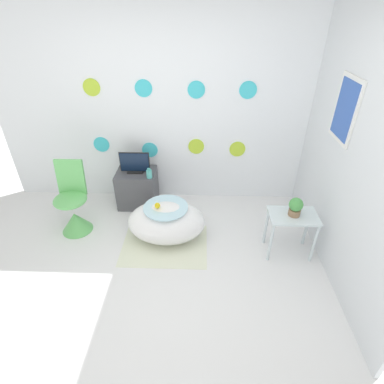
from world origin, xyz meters
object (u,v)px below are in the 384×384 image
Objects in this scene: bathtub at (167,222)px; vase at (149,174)px; chair at (74,211)px; potted_plant_left at (296,207)px; tv at (135,164)px.

bathtub is 0.69m from vase.
chair reaches higher than potted_plant_left.
bathtub is 1.13m from chair.
chair is 4.36× the size of potted_plant_left.
tv is 0.26m from vase.
vase is 1.79m from potted_plant_left.
chair is 1.00m from vase.
bathtub is at bearing 172.03° from potted_plant_left.
chair is at bearing -138.52° from tv.
potted_plant_left is at bearing -6.99° from chair.
potted_plant_left is at bearing -24.51° from vase.
tv is at bearing 41.48° from chair.
chair is (-1.12, 0.11, 0.05)m from bathtub.
vase is (-0.26, 0.55, 0.33)m from bathtub.
potted_plant_left is (1.36, -0.19, 0.39)m from bathtub.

